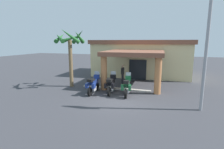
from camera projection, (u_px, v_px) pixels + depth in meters
ground_plane at (119, 101)px, 11.84m from camera, size 80.00×80.00×0.00m
motel_building at (141, 57)px, 20.99m from camera, size 11.39×11.95×4.14m
motorcycle_blue at (93, 84)px, 13.53m from camera, size 0.72×2.21×1.61m
motorcycle_black at (111, 84)px, 13.54m from camera, size 0.75×2.21×1.61m
motorcycle_green at (127, 86)px, 13.03m from camera, size 0.78×2.21×1.61m
pedestrian at (123, 73)px, 16.74m from camera, size 0.32×0.52×1.77m
palm_tree_roadside at (70, 44)px, 15.04m from camera, size 2.61×2.67×5.10m
roadside_sign at (209, 19)px, 9.32m from camera, size 1.40×0.18×7.86m
curb_strip at (116, 88)px, 14.78m from camera, size 5.90×0.36×0.12m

